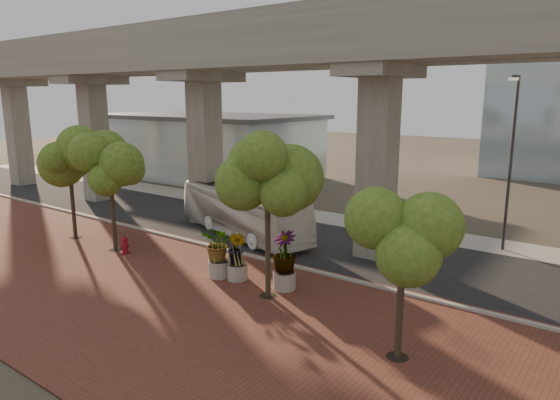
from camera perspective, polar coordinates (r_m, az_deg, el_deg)
The scene contains 18 objects.
ground at distance 27.88m, azimuth -2.39°, elevation -5.15°, with size 160.00×160.00×0.00m, color #3B362A.
brick_plaza at distance 22.56m, azimuth -15.43°, elevation -9.66°, with size 70.00×13.00×0.06m, color brown.
asphalt_road at distance 29.39m, azimuth 0.06°, elevation -4.20°, with size 90.00×8.00×0.04m, color black.
curb_strip at distance 26.40m, azimuth -5.13°, elevation -5.98°, with size 70.00×0.25×0.16m, color #9B9991.
far_sidewalk at distance 33.82m, azimuth 5.61°, elevation -2.10°, with size 90.00×3.00×0.06m, color #9B9991.
transit_viaduct at distance 28.27m, azimuth 0.06°, elevation 10.11°, with size 72.00×5.60×12.40m.
station_pavilion at distance 52.21m, azimuth -8.55°, elevation 6.28°, with size 23.00×13.00×6.30m.
transit_bus at distance 29.41m, azimuth -4.30°, elevation -1.28°, with size 2.49×10.62×2.96m, color silver.
fire_hydrant at distance 27.31m, azimuth -17.33°, elevation -4.91°, with size 0.48×0.43×0.96m.
planter_front at distance 22.69m, azimuth -7.03°, elevation -5.26°, with size 2.15×2.15×2.37m.
planter_right at distance 21.09m, azimuth 0.49°, elevation -6.25°, with size 2.36×2.36×2.52m.
planter_left at distance 22.29m, azimuth -4.94°, elevation -5.76°, with size 2.02×2.02×2.23m.
street_tree_far_west at distance 30.52m, azimuth -22.96°, elevation 4.04°, with size 3.94×3.94×6.25m.
street_tree_near_west at distance 27.27m, azimuth -18.87°, elevation 3.63°, with size 3.54×3.54×6.12m.
street_tree_near_east at distance 19.53m, azimuth -1.45°, elevation 2.73°, with size 4.23×4.23×6.93m.
street_tree_far_east at distance 15.43m, azimuth 13.92°, elevation -4.51°, with size 3.02×3.02×5.22m.
streetlamp_west at distance 38.21m, azimuth -8.12°, elevation 5.88°, with size 0.36×1.06×7.29m.
streetlamp_east at distance 28.30m, azimuth 24.90°, elevation 4.99°, with size 0.45×1.32×9.08m.
Camera 1 is at (16.78, -20.73, 8.12)m, focal length 32.00 mm.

